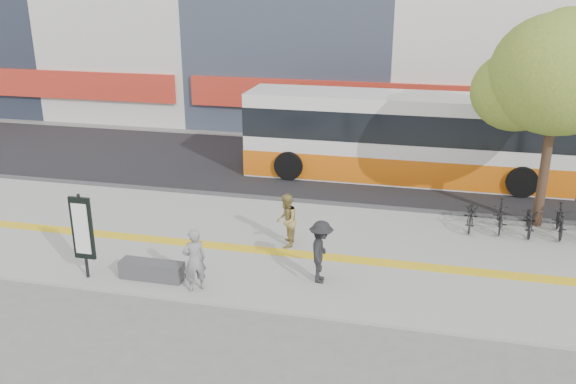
% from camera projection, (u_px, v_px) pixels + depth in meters
% --- Properties ---
extents(ground, '(120.00, 120.00, 0.00)m').
position_uv_depth(ground, '(266.00, 271.00, 15.56)').
color(ground, '#63635E').
rests_on(ground, ground).
extents(sidewalk, '(40.00, 7.00, 0.08)m').
position_uv_depth(sidewalk, '(280.00, 246.00, 16.92)').
color(sidewalk, gray).
rests_on(sidewalk, ground).
extents(tactile_strip, '(40.00, 0.45, 0.01)m').
position_uv_depth(tactile_strip, '(276.00, 252.00, 16.45)').
color(tactile_strip, yellow).
rests_on(tactile_strip, sidewalk).
extents(street, '(40.00, 8.00, 0.06)m').
position_uv_depth(street, '(326.00, 169.00, 23.80)').
color(street, black).
rests_on(street, ground).
extents(curb, '(40.00, 0.25, 0.14)m').
position_uv_depth(curb, '(306.00, 202.00, 20.12)').
color(curb, '#3B3B3E').
rests_on(curb, ground).
extents(bench, '(1.60, 0.45, 0.45)m').
position_uv_depth(bench, '(152.00, 270.00, 14.92)').
color(bench, '#3B3B3E').
rests_on(bench, sidewalk).
extents(signboard, '(0.55, 0.10, 2.20)m').
position_uv_depth(signboard, '(82.00, 230.00, 14.63)').
color(signboard, black).
rests_on(signboard, sidewalk).
extents(street_tree, '(4.40, 3.80, 6.31)m').
position_uv_depth(street_tree, '(557.00, 77.00, 16.91)').
color(street_tree, '#312216').
rests_on(street_tree, sidewalk).
extents(bus, '(11.66, 2.77, 3.10)m').
position_uv_depth(bus, '(404.00, 139.00, 22.21)').
color(bus, silver).
rests_on(bus, street).
extents(bicycle_row, '(4.72, 1.62, 0.92)m').
position_uv_depth(bicycle_row, '(544.00, 220.00, 17.48)').
color(bicycle_row, black).
rests_on(bicycle_row, sidewalk).
extents(seated_woman, '(0.67, 0.65, 1.55)m').
position_uv_depth(seated_woman, '(194.00, 260.00, 14.21)').
color(seated_woman, black).
rests_on(seated_woman, sidewalk).
extents(pedestrian_tan, '(0.65, 0.80, 1.51)m').
position_uv_depth(pedestrian_tan, '(286.00, 220.00, 16.58)').
color(pedestrian_tan, olive).
rests_on(pedestrian_tan, sidewalk).
extents(pedestrian_dark, '(0.67, 1.06, 1.58)m').
position_uv_depth(pedestrian_dark, '(321.00, 252.00, 14.61)').
color(pedestrian_dark, black).
rests_on(pedestrian_dark, sidewalk).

